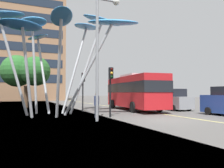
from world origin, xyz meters
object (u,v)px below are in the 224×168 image
at_px(traffic_light_kerb_near, 111,81).
at_px(street_lamp, 102,41).
at_px(car_parked_far, 138,98).
at_px(car_side_street, 122,98).
at_px(traffic_light_kerb_far, 83,83).
at_px(car_parked_mid, 173,100).
at_px(red_bus, 134,91).
at_px(leaf_sculpture, 57,31).
at_px(pedestrian, 97,105).

bearing_deg(traffic_light_kerb_near, street_lamp, -127.74).
distance_m(car_parked_far, car_side_street, 5.69).
distance_m(traffic_light_kerb_near, car_parked_far, 13.76).
bearing_deg(traffic_light_kerb_far, car_parked_mid, -9.18).
bearing_deg(street_lamp, traffic_light_kerb_far, 84.09).
bearing_deg(car_parked_far, car_parked_mid, -89.62).
height_order(traffic_light_kerb_near, car_parked_far, traffic_light_kerb_near).
distance_m(red_bus, leaf_sculpture, 9.31).
relative_size(street_lamp, pedestrian, 4.49).
relative_size(traffic_light_kerb_far, car_parked_far, 0.88).
relative_size(car_parked_far, pedestrian, 2.33).
xyz_separation_m(traffic_light_kerb_far, car_side_street, (9.14, 11.08, -1.57)).
height_order(red_bus, car_parked_mid, red_bus).
bearing_deg(car_side_street, car_parked_mid, -91.42).
relative_size(leaf_sculpture, car_side_street, 3.18).
height_order(leaf_sculpture, traffic_light_kerb_far, leaf_sculpture).
bearing_deg(pedestrian, car_side_street, 59.48).
height_order(traffic_light_kerb_near, traffic_light_kerb_far, traffic_light_kerb_far).
distance_m(traffic_light_kerb_far, car_parked_mid, 9.08).
bearing_deg(pedestrian, traffic_light_kerb_near, -11.72).
relative_size(car_side_street, street_lamp, 0.50).
distance_m(red_bus, traffic_light_kerb_near, 7.17).
relative_size(red_bus, pedestrian, 5.82).
bearing_deg(car_parked_far, street_lamp, -127.49).
distance_m(traffic_light_kerb_far, car_parked_far, 10.43).
bearing_deg(car_parked_mid, pedestrian, -157.67).
height_order(leaf_sculpture, car_side_street, leaf_sculpture).
relative_size(traffic_light_kerb_near, car_parked_far, 0.87).
xyz_separation_m(traffic_light_kerb_near, traffic_light_kerb_far, (-0.47, 5.46, 0.03)).
height_order(car_parked_far, street_lamp, street_lamp).
bearing_deg(pedestrian, red_bus, 42.04).
bearing_deg(leaf_sculpture, car_side_street, 47.05).
bearing_deg(car_side_street, pedestrian, -120.52).
bearing_deg(leaf_sculpture, car_parked_far, 31.37).
distance_m(car_side_street, street_lamp, 20.96).
relative_size(red_bus, traffic_light_kerb_near, 2.89).
distance_m(traffic_light_kerb_near, car_side_street, 18.74).
distance_m(traffic_light_kerb_near, car_parked_mid, 9.41).
bearing_deg(traffic_light_kerb_far, street_lamp, -95.91).
xyz_separation_m(leaf_sculpture, pedestrian, (2.13, -3.70, -5.87)).
relative_size(car_parked_mid, car_side_street, 1.10).
bearing_deg(traffic_light_kerb_near, leaf_sculpture, 128.41).
xyz_separation_m(car_parked_mid, street_lamp, (-9.55, -5.57, 3.93)).
bearing_deg(car_side_street, street_lamp, -118.62).
xyz_separation_m(car_parked_far, car_side_street, (0.36, 5.68, 0.00)).
bearing_deg(car_parked_mid, leaf_sculpture, -179.36).
bearing_deg(leaf_sculpture, street_lamp, -70.71).
relative_size(leaf_sculpture, pedestrian, 7.08).
bearing_deg(red_bus, traffic_light_kerb_far, 178.75).
height_order(car_parked_mid, car_parked_far, car_parked_mid).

